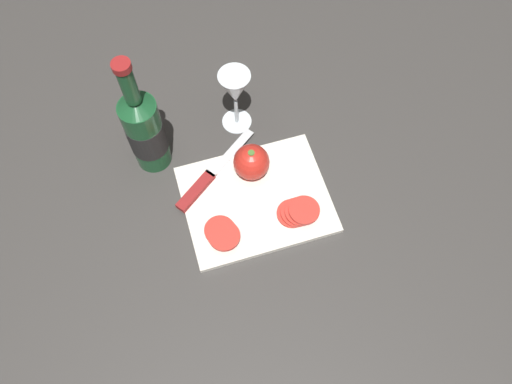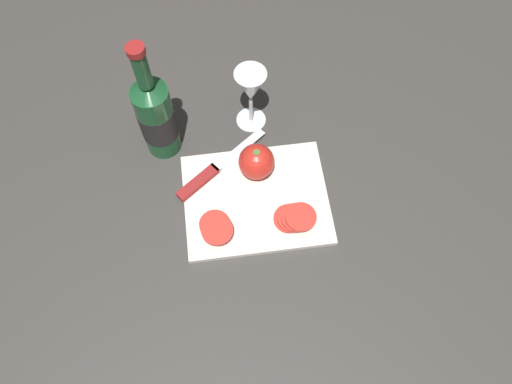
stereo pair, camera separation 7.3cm
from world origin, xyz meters
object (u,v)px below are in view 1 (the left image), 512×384
Objects in this scene: wine_glass at (235,91)px; tomato_slice_stack_far at (222,233)px; whole_tomato at (251,162)px; tomato_slice_stack_near at (298,212)px; wine_bottle at (145,131)px; knife at (202,184)px.

tomato_slice_stack_far is at bearing -111.60° from wine_glass.
wine_glass is at bearing 87.51° from whole_tomato.
tomato_slice_stack_near and tomato_slice_stack_far have the same top height.
wine_bottle is at bearing -168.83° from wine_glass.
knife is 0.13m from tomato_slice_stack_far.
whole_tomato is (0.20, -0.10, -0.06)m from wine_bottle.
knife is at bearing 95.68° from tomato_slice_stack_far.
tomato_slice_stack_far reaches higher than knife.
tomato_slice_stack_far is (-0.11, -0.27, -0.09)m from wine_glass.
knife is (-0.12, -0.15, -0.10)m from wine_glass.
wine_glass reaches higher than tomato_slice_stack_near.
wine_bottle is 0.21m from wine_glass.
wine_bottle is 0.36m from tomato_slice_stack_near.
tomato_slice_stack_near is at bearing -71.81° from knife.
tomato_slice_stack_far is (0.10, -0.23, -0.09)m from wine_bottle.
wine_bottle reaches higher than tomato_slice_stack_far.
tomato_slice_stack_near is at bearing -78.17° from wine_glass.
wine_bottle is 1.50× the size of knife.
wine_bottle is at bearing 91.74° from knife.
wine_bottle reaches higher than tomato_slice_stack_near.
tomato_slice_stack_near is at bearing -0.02° from tomato_slice_stack_far.
whole_tomato is at bearing 51.82° from tomato_slice_stack_far.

